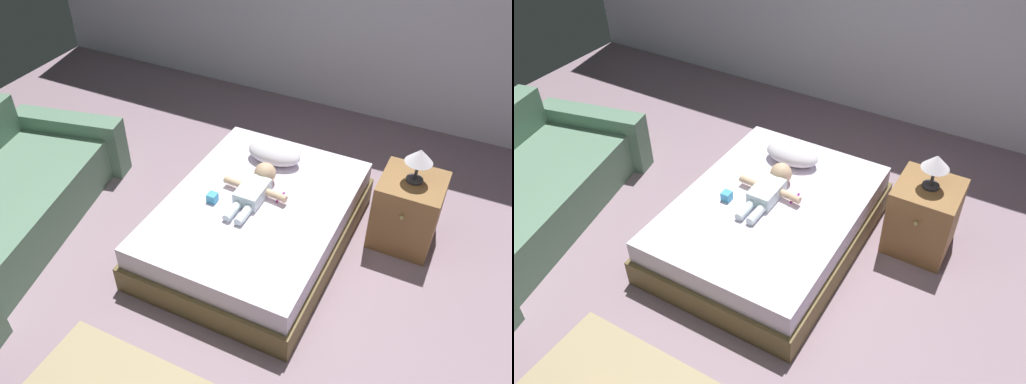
{
  "view_description": "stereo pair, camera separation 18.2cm",
  "coord_description": "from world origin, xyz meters",
  "views": [
    {
      "loc": [
        1.12,
        -1.99,
        2.93
      ],
      "look_at": [
        -0.21,
        0.68,
        0.49
      ],
      "focal_mm": 36.78,
      "sensor_mm": 36.0,
      "label": 1
    },
    {
      "loc": [
        1.28,
        -1.91,
        2.93
      ],
      "look_at": [
        -0.21,
        0.68,
        0.49
      ],
      "focal_mm": 36.78,
      "sensor_mm": 36.0,
      "label": 2
    }
  ],
  "objects": [
    {
      "name": "baby",
      "position": [
        -0.25,
        0.77,
        0.46
      ],
      "size": [
        0.53,
        0.63,
        0.17
      ],
      "color": "silver",
      "rests_on": "bed"
    },
    {
      "name": "couch",
      "position": [
        -2.07,
        -0.12,
        0.26
      ],
      "size": [
        1.5,
        2.28,
        0.75
      ],
      "color": "slate",
      "rests_on": "ground_plane"
    },
    {
      "name": "ground_plane",
      "position": [
        0.0,
        0.0,
        0.0
      ],
      "size": [
        8.0,
        8.0,
        0.0
      ],
      "primitive_type": "plane",
      "color": "gray"
    },
    {
      "name": "bed",
      "position": [
        -0.21,
        0.68,
        0.19
      ],
      "size": [
        1.33,
        1.81,
        0.39
      ],
      "color": "brown",
      "rests_on": "ground_plane"
    },
    {
      "name": "lamp",
      "position": [
        0.82,
        1.22,
        0.78
      ],
      "size": [
        0.2,
        0.2,
        0.27
      ],
      "color": "#333338",
      "rests_on": "nightstand"
    },
    {
      "name": "toothbrush",
      "position": [
        -0.06,
        0.82,
        0.4
      ],
      "size": [
        0.02,
        0.14,
        0.02
      ],
      "color": "#BA28AB",
      "rests_on": "bed"
    },
    {
      "name": "pillow",
      "position": [
        -0.31,
        1.22,
        0.47
      ],
      "size": [
        0.45,
        0.26,
        0.16
      ],
      "color": "silver",
      "rests_on": "bed"
    },
    {
      "name": "nightstand",
      "position": [
        0.82,
        1.22,
        0.29
      ],
      "size": [
        0.47,
        0.5,
        0.58
      ],
      "color": "olive",
      "rests_on": "ground_plane"
    },
    {
      "name": "toy_block",
      "position": [
        -0.5,
        0.55,
        0.43
      ],
      "size": [
        0.07,
        0.07,
        0.07
      ],
      "color": "#40A2D4",
      "rests_on": "bed"
    }
  ]
}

